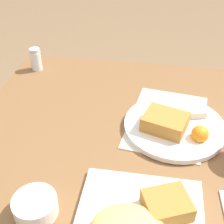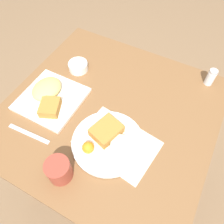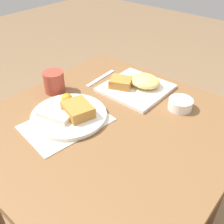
% 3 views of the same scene
% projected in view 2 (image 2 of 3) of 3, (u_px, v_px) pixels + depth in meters
% --- Properties ---
extents(ground_plane, '(8.00, 8.00, 0.00)m').
position_uv_depth(ground_plane, '(110.00, 172.00, 1.53)').
color(ground_plane, '#846647').
extents(dining_table, '(0.83, 0.85, 0.75)m').
position_uv_depth(dining_table, '(109.00, 124.00, 0.99)').
color(dining_table, brown).
rests_on(dining_table, ground_plane).
extents(menu_card, '(0.24, 0.31, 0.00)m').
position_uv_depth(menu_card, '(117.00, 142.00, 0.82)').
color(menu_card, beige).
rests_on(menu_card, dining_table).
extents(plate_square_near, '(0.25, 0.25, 0.06)m').
position_uv_depth(plate_square_near, '(49.00, 96.00, 0.92)').
color(plate_square_near, white).
rests_on(plate_square_near, dining_table).
extents(plate_oval_far, '(0.27, 0.27, 0.05)m').
position_uv_depth(plate_oval_far, '(107.00, 140.00, 0.81)').
color(plate_oval_far, white).
rests_on(plate_oval_far, menu_card).
extents(sauce_ramekin, '(0.09, 0.09, 0.04)m').
position_uv_depth(sauce_ramekin, '(78.00, 66.00, 1.02)').
color(sauce_ramekin, white).
rests_on(sauce_ramekin, dining_table).
extents(salt_shaker, '(0.04, 0.04, 0.08)m').
position_uv_depth(salt_shaker, '(210.00, 78.00, 0.96)').
color(salt_shaker, white).
rests_on(salt_shaker, dining_table).
extents(butter_knife, '(0.03, 0.18, 0.00)m').
position_uv_depth(butter_knife, '(29.00, 134.00, 0.84)').
color(butter_knife, silver).
rests_on(butter_knife, dining_table).
extents(coffee_mug, '(0.08, 0.08, 0.09)m').
position_uv_depth(coffee_mug, '(59.00, 170.00, 0.72)').
color(coffee_mug, '#9E3D2D').
rests_on(coffee_mug, dining_table).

